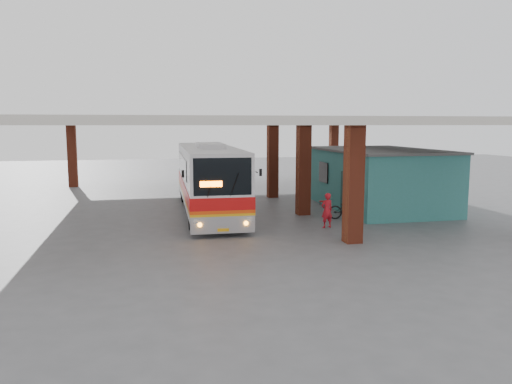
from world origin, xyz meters
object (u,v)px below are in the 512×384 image
object	(u,v)px
pedestrian	(327,210)
coach_bus	(209,178)
motorcycle	(348,208)
red_chair	(325,199)

from	to	relation	value
pedestrian	coach_bus	bearing A→B (deg)	-59.67
motorcycle	pedestrian	size ratio (longest dim) A/B	1.27
coach_bus	motorcycle	size ratio (longest dim) A/B	6.40
pedestrian	motorcycle	bearing A→B (deg)	-148.18
coach_bus	pedestrian	world-z (taller)	coach_bus
motorcycle	red_chair	size ratio (longest dim) A/B	2.61
coach_bus	pedestrian	size ratio (longest dim) A/B	8.11
coach_bus	red_chair	world-z (taller)	coach_bus
motorcycle	red_chair	distance (m)	4.12
coach_bus	red_chair	bearing A→B (deg)	9.72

